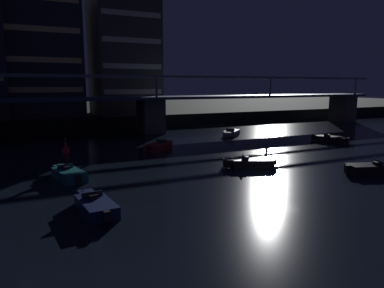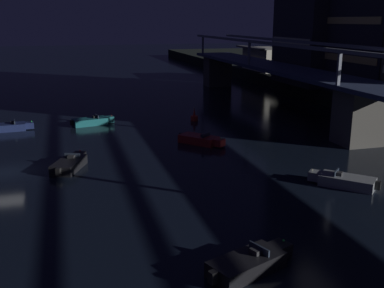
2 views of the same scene
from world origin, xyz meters
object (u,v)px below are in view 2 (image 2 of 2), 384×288
speedboat_near_center (200,140)px  speedboat_far_left (9,127)px  speedboat_near_right (70,164)px  speedboat_mid_right (250,263)px  waterfront_pavilion (267,59)px  speedboat_mid_center (344,181)px  speedboat_far_center (92,121)px  river_bridge (362,99)px  channel_buoy (194,117)px

speedboat_near_center → speedboat_far_left: 22.12m
speedboat_near_right → speedboat_mid_right: (19.11, 8.16, 0.00)m
waterfront_pavilion → speedboat_near_right: bearing=-39.7°
waterfront_pavilion → speedboat_mid_right: bearing=-25.3°
speedboat_mid_center → speedboat_far_center: 31.25m
river_bridge → speedboat_mid_right: bearing=-45.6°
river_bridge → speedboat_far_center: bearing=-122.6°
waterfront_pavilion → speedboat_near_center: waterfront_pavilion is taller
speedboat_mid_center → channel_buoy: channel_buoy is taller
channel_buoy → waterfront_pavilion: bearing=143.0°
speedboat_far_center → speedboat_far_left: bearing=-86.6°
waterfront_pavilion → speedboat_near_center: (43.55, -27.20, -4.02)m
speedboat_mid_right → speedboat_far_left: same height
waterfront_pavilion → speedboat_near_center: bearing=-32.0°
river_bridge → speedboat_mid_right: river_bridge is taller
waterfront_pavilion → speedboat_mid_center: waterfront_pavilion is taller
waterfront_pavilion → speedboat_far_left: size_ratio=2.37×
waterfront_pavilion → speedboat_mid_right: (67.38, -31.86, -4.02)m
speedboat_far_left → channel_buoy: channel_buoy is taller
speedboat_near_center → speedboat_far_center: bearing=-140.0°
river_bridge → speedboat_near_right: 28.40m
speedboat_far_left → speedboat_far_center: size_ratio=1.00×
speedboat_far_center → speedboat_near_center: bearing=40.0°
speedboat_near_right → channel_buoy: (-15.34, 15.25, 0.06)m
speedboat_far_left → speedboat_near_center: bearing=59.5°
river_bridge → speedboat_far_center: river_bridge is taller
waterfront_pavilion → speedboat_far_left: 56.56m
speedboat_mid_center → speedboat_near_center: bearing=-155.1°
speedboat_mid_right → channel_buoy: channel_buoy is taller
speedboat_near_center → channel_buoy: 10.90m
speedboat_mid_center → speedboat_mid_right: (9.19, -11.45, 0.00)m
speedboat_mid_center → channel_buoy: 25.63m
channel_buoy → speedboat_near_center: bearing=-12.9°
speedboat_mid_right → speedboat_far_left: size_ratio=0.97×
river_bridge → channel_buoy: bearing=-139.3°
speedboat_near_right → speedboat_far_center: size_ratio=0.97×
river_bridge → speedboat_far_left: (-15.54, -34.34, -4.10)m
speedboat_far_left → speedboat_far_center: 9.16m
speedboat_mid_center → speedboat_mid_right: bearing=-51.2°
speedboat_mid_right → channel_buoy: bearing=168.4°
speedboat_far_left → river_bridge: bearing=65.6°
waterfront_pavilion → speedboat_far_center: 49.01m
speedboat_mid_right → speedboat_far_center: size_ratio=0.97×
speedboat_near_right → speedboat_far_left: 17.13m
speedboat_mid_center → speedboat_far_left: (-25.87, -25.84, 0.00)m
waterfront_pavilion → speedboat_far_center: waterfront_pavilion is taller
speedboat_near_right → speedboat_far_center: 16.75m
speedboat_mid_center → speedboat_far_left: size_ratio=0.85×
speedboat_mid_center → channel_buoy: size_ratio=2.52×
speedboat_near_right → channel_buoy: channel_buoy is taller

